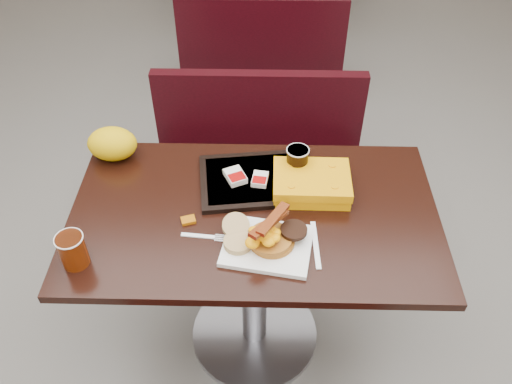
{
  "coord_description": "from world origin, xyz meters",
  "views": [
    {
      "loc": [
        0.03,
        -1.21,
        1.99
      ],
      "look_at": [
        0.01,
        0.02,
        0.82
      ],
      "focal_mm": 37.18,
      "sensor_mm": 36.0,
      "label": 1
    }
  ],
  "objects_px": {
    "pancake_stack": "(272,239)",
    "paper_bag": "(112,144)",
    "bench_far_s": "(262,41)",
    "fork": "(198,236)",
    "hashbrown_sleeve_left": "(235,176)",
    "tray": "(258,180)",
    "clamshell": "(311,183)",
    "coffee_cup_far": "(297,161)",
    "table_near": "(254,281)",
    "platter": "(267,246)",
    "knife": "(316,245)",
    "coffee_cup_near": "(73,250)",
    "bench_near_n": "(258,163)",
    "hashbrown_sleeve_right": "(260,179)"
  },
  "relations": [
    {
      "from": "paper_bag",
      "to": "coffee_cup_near",
      "type": "bearing_deg",
      "value": -91.05
    },
    {
      "from": "table_near",
      "to": "hashbrown_sleeve_left",
      "type": "bearing_deg",
      "value": 116.32
    },
    {
      "from": "platter",
      "to": "paper_bag",
      "type": "xyz_separation_m",
      "value": [
        -0.56,
        0.42,
        0.05
      ]
    },
    {
      "from": "platter",
      "to": "fork",
      "type": "bearing_deg",
      "value": 178.97
    },
    {
      "from": "knife",
      "to": "hashbrown_sleeve_left",
      "type": "bearing_deg",
      "value": -139.1
    },
    {
      "from": "pancake_stack",
      "to": "tray",
      "type": "distance_m",
      "value": 0.29
    },
    {
      "from": "platter",
      "to": "coffee_cup_near",
      "type": "distance_m",
      "value": 0.57
    },
    {
      "from": "bench_near_n",
      "to": "paper_bag",
      "type": "distance_m",
      "value": 0.81
    },
    {
      "from": "hashbrown_sleeve_right",
      "to": "fork",
      "type": "bearing_deg",
      "value": -120.22
    },
    {
      "from": "platter",
      "to": "coffee_cup_far",
      "type": "xyz_separation_m",
      "value": [
        0.1,
        0.33,
        0.06
      ]
    },
    {
      "from": "bench_far_s",
      "to": "coffee_cup_far",
      "type": "relative_size",
      "value": 10.02
    },
    {
      "from": "knife",
      "to": "hashbrown_sleeve_left",
      "type": "relative_size",
      "value": 2.34
    },
    {
      "from": "tray",
      "to": "hashbrown_sleeve_right",
      "type": "relative_size",
      "value": 5.7
    },
    {
      "from": "hashbrown_sleeve_right",
      "to": "paper_bag",
      "type": "height_order",
      "value": "paper_bag"
    },
    {
      "from": "fork",
      "to": "hashbrown_sleeve_left",
      "type": "height_order",
      "value": "hashbrown_sleeve_left"
    },
    {
      "from": "hashbrown_sleeve_left",
      "to": "paper_bag",
      "type": "distance_m",
      "value": 0.46
    },
    {
      "from": "table_near",
      "to": "coffee_cup_far",
      "type": "relative_size",
      "value": 12.03
    },
    {
      "from": "knife",
      "to": "tray",
      "type": "bearing_deg",
      "value": -149.51
    },
    {
      "from": "bench_far_s",
      "to": "tray",
      "type": "distance_m",
      "value": 1.8
    },
    {
      "from": "bench_far_s",
      "to": "pancake_stack",
      "type": "bearing_deg",
      "value": -88.38
    },
    {
      "from": "coffee_cup_near",
      "to": "fork",
      "type": "relative_size",
      "value": 0.74
    },
    {
      "from": "paper_bag",
      "to": "coffee_cup_far",
      "type": "bearing_deg",
      "value": -7.78
    },
    {
      "from": "fork",
      "to": "paper_bag",
      "type": "bearing_deg",
      "value": 137.62
    },
    {
      "from": "paper_bag",
      "to": "hashbrown_sleeve_left",
      "type": "bearing_deg",
      "value": -16.02
    },
    {
      "from": "table_near",
      "to": "bench_far_s",
      "type": "bearing_deg",
      "value": 90.0
    },
    {
      "from": "bench_far_s",
      "to": "coffee_cup_far",
      "type": "distance_m",
      "value": 1.79
    },
    {
      "from": "table_near",
      "to": "pancake_stack",
      "type": "bearing_deg",
      "value": -68.05
    },
    {
      "from": "tray",
      "to": "clamshell",
      "type": "xyz_separation_m",
      "value": [
        0.18,
        -0.04,
        0.03
      ]
    },
    {
      "from": "tray",
      "to": "hashbrown_sleeve_right",
      "type": "height_order",
      "value": "hashbrown_sleeve_right"
    },
    {
      "from": "platter",
      "to": "coffee_cup_near",
      "type": "xyz_separation_m",
      "value": [
        -0.56,
        -0.07,
        0.05
      ]
    },
    {
      "from": "fork",
      "to": "coffee_cup_far",
      "type": "height_order",
      "value": "coffee_cup_far"
    },
    {
      "from": "knife",
      "to": "paper_bag",
      "type": "bearing_deg",
      "value": -122.13
    },
    {
      "from": "coffee_cup_near",
      "to": "hashbrown_sleeve_left",
      "type": "relative_size",
      "value": 1.35
    },
    {
      "from": "bench_near_n",
      "to": "coffee_cup_near",
      "type": "xyz_separation_m",
      "value": [
        -0.52,
        -0.92,
        0.44
      ]
    },
    {
      "from": "bench_near_n",
      "to": "clamshell",
      "type": "height_order",
      "value": "clamshell"
    },
    {
      "from": "platter",
      "to": "knife",
      "type": "distance_m",
      "value": 0.15
    },
    {
      "from": "coffee_cup_far",
      "to": "hashbrown_sleeve_left",
      "type": "bearing_deg",
      "value": -169.77
    },
    {
      "from": "coffee_cup_near",
      "to": "hashbrown_sleeve_right",
      "type": "xyz_separation_m",
      "value": [
        0.54,
        0.35,
        -0.03
      ]
    },
    {
      "from": "knife",
      "to": "hashbrown_sleeve_right",
      "type": "bearing_deg",
      "value": -148.8
    },
    {
      "from": "coffee_cup_near",
      "to": "coffee_cup_far",
      "type": "bearing_deg",
      "value": 31.06
    },
    {
      "from": "bench_near_n",
      "to": "coffee_cup_far",
      "type": "xyz_separation_m",
      "value": [
        0.14,
        -0.52,
        0.46
      ]
    },
    {
      "from": "platter",
      "to": "coffee_cup_far",
      "type": "bearing_deg",
      "value": 82.76
    },
    {
      "from": "pancake_stack",
      "to": "fork",
      "type": "xyz_separation_m",
      "value": [
        -0.23,
        0.03,
        -0.03
      ]
    },
    {
      "from": "bench_near_n",
      "to": "platter",
      "type": "bearing_deg",
      "value": -87.08
    },
    {
      "from": "pancake_stack",
      "to": "paper_bag",
      "type": "height_order",
      "value": "paper_bag"
    },
    {
      "from": "pancake_stack",
      "to": "knife",
      "type": "distance_m",
      "value": 0.14
    },
    {
      "from": "tray",
      "to": "coffee_cup_far",
      "type": "relative_size",
      "value": 3.96
    },
    {
      "from": "table_near",
      "to": "clamshell",
      "type": "distance_m",
      "value": 0.46
    },
    {
      "from": "coffee_cup_near",
      "to": "coffee_cup_far",
      "type": "xyz_separation_m",
      "value": [
        0.66,
        0.4,
        0.01
      ]
    },
    {
      "from": "bench_far_s",
      "to": "table_near",
      "type": "bearing_deg",
      "value": -90.0
    }
  ]
}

